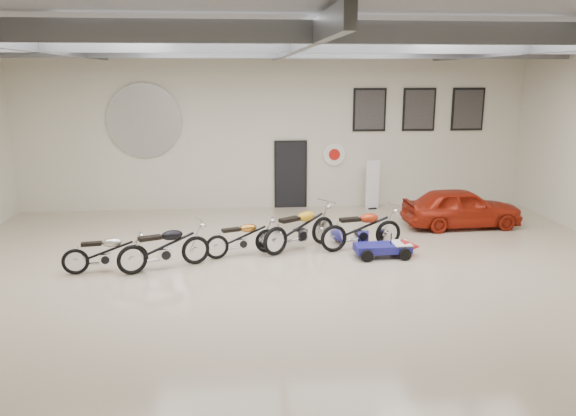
{
  "coord_description": "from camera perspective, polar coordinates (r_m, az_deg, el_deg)",
  "views": [
    {
      "loc": [
        -1.13,
        -11.66,
        4.16
      ],
      "look_at": [
        0.0,
        1.2,
        1.1
      ],
      "focal_mm": 35.0,
      "sensor_mm": 36.0,
      "label": 1
    }
  ],
  "objects": [
    {
      "name": "vintage_car",
      "position": [
        16.42,
        17.21,
        0.05
      ],
      "size": [
        1.47,
        3.33,
        1.11
      ],
      "primitive_type": "imported",
      "rotation": [
        0.0,
        0.0,
        1.62
      ],
      "color": "#9C1F0E",
      "rests_on": "floor"
    },
    {
      "name": "poster_right",
      "position": [
        19.11,
        17.8,
        9.53
      ],
      "size": [
        1.05,
        0.08,
        1.35
      ],
      "primitive_type": null,
      "color": "black",
      "rests_on": "back_wall"
    },
    {
      "name": "back_wall",
      "position": [
        17.77,
        -1.37,
        7.97
      ],
      "size": [
        16.0,
        0.02,
        5.0
      ],
      "primitive_type": "cube",
      "color": "beige",
      "rests_on": "floor"
    },
    {
      "name": "floor",
      "position": [
        12.43,
        0.49,
        -6.22
      ],
      "size": [
        16.0,
        12.0,
        0.01
      ],
      "primitive_type": "cube",
      "color": "tan",
      "rests_on": "ground"
    },
    {
      "name": "go_kart",
      "position": [
        13.37,
        10.15,
        -3.7
      ],
      "size": [
        1.63,
        0.79,
        0.58
      ],
      "primitive_type": null,
      "rotation": [
        0.0,
        0.0,
        0.04
      ],
      "color": "navy",
      "rests_on": "floor"
    },
    {
      "name": "poster_mid",
      "position": [
        18.56,
        13.17,
        9.72
      ],
      "size": [
        1.05,
        0.08,
        1.35
      ],
      "primitive_type": null,
      "color": "black",
      "rests_on": "back_wall"
    },
    {
      "name": "door",
      "position": [
        17.95,
        0.26,
        3.36
      ],
      "size": [
        0.92,
        0.08,
        2.1
      ],
      "primitive_type": "cube",
      "color": "black",
      "rests_on": "back_wall"
    },
    {
      "name": "motorcycle_black",
      "position": [
        12.55,
        -12.46,
        -3.81
      ],
      "size": [
        2.11,
        1.38,
        1.05
      ],
      "primitive_type": null,
      "rotation": [
        0.0,
        0.0,
        0.41
      ],
      "color": "silver",
      "rests_on": "floor"
    },
    {
      "name": "logo_plaque",
      "position": [
        17.89,
        -14.4,
        8.56
      ],
      "size": [
        2.3,
        0.06,
        1.16
      ],
      "primitive_type": null,
      "color": "silver",
      "rests_on": "back_wall"
    },
    {
      "name": "banner_stand",
      "position": [
        17.98,
        8.59,
        2.5
      ],
      "size": [
        0.48,
        0.28,
        1.66
      ],
      "primitive_type": null,
      "rotation": [
        0.0,
        0.0,
        0.23
      ],
      "color": "white",
      "rests_on": "floor"
    },
    {
      "name": "ceiling_beams",
      "position": [
        11.73,
        0.53,
        16.22
      ],
      "size": [
        15.8,
        11.8,
        0.32
      ],
      "primitive_type": null,
      "color": "slate",
      "rests_on": "ceiling"
    },
    {
      "name": "oil_sign",
      "position": [
        18.04,
        4.72,
        5.45
      ],
      "size": [
        0.72,
        0.1,
        0.72
      ],
      "primitive_type": null,
      "color": "white",
      "rests_on": "back_wall"
    },
    {
      "name": "ceiling",
      "position": [
        11.74,
        0.54,
        17.44
      ],
      "size": [
        16.0,
        12.0,
        0.01
      ],
      "primitive_type": "cube",
      "color": "slate",
      "rests_on": "back_wall"
    },
    {
      "name": "motorcycle_yellow",
      "position": [
        13.65,
        1.21,
        -1.96
      ],
      "size": [
        2.16,
        1.76,
        1.12
      ],
      "primitive_type": null,
      "rotation": [
        0.0,
        0.0,
        0.6
      ],
      "color": "silver",
      "rests_on": "floor"
    },
    {
      "name": "poster_left",
      "position": [
        18.13,
        8.28,
        9.85
      ],
      "size": [
        1.05,
        0.08,
        1.35
      ],
      "primitive_type": null,
      "color": "black",
      "rests_on": "back_wall"
    },
    {
      "name": "motorcycle_red",
      "position": [
        13.77,
        7.48,
        -2.02
      ],
      "size": [
        2.16,
        1.08,
        1.08
      ],
      "primitive_type": null,
      "rotation": [
        0.0,
        0.0,
        0.22
      ],
      "color": "silver",
      "rests_on": "floor"
    },
    {
      "name": "motorcycle_gold",
      "position": [
        13.24,
        -4.7,
        -2.94
      ],
      "size": [
        1.85,
        1.11,
        0.92
      ],
      "primitive_type": null,
      "rotation": [
        0.0,
        0.0,
        0.34
      ],
      "color": "silver",
      "rests_on": "floor"
    },
    {
      "name": "motorcycle_silver",
      "position": [
        12.73,
        -18.1,
        -4.25
      ],
      "size": [
        1.82,
        0.82,
        0.92
      ],
      "primitive_type": null,
      "rotation": [
        0.0,
        0.0,
        0.16
      ],
      "color": "silver",
      "rests_on": "floor"
    }
  ]
}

